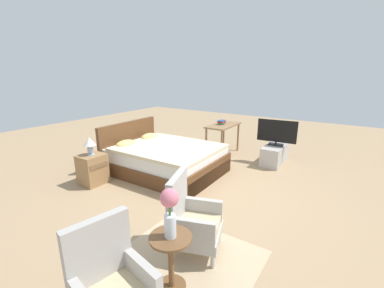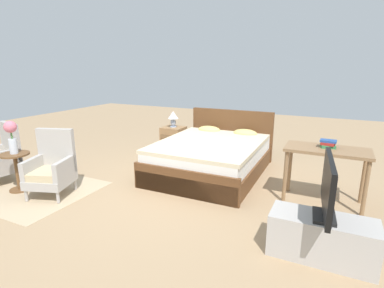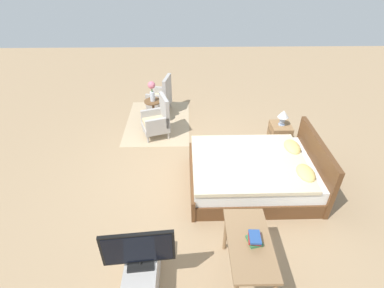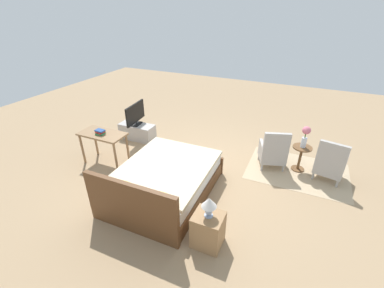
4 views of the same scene
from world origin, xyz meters
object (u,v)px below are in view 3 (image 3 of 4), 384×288
(flower_vase, at_px, (152,89))
(nightstand, at_px, (279,136))
(table_lamp, at_px, (283,116))
(armchair_by_window_right, at_px, (158,120))
(book_stack, at_px, (255,239))
(side_table, at_px, (153,109))
(vanity_desk, at_px, (249,248))
(tv_stand, at_px, (142,275))
(armchair_by_window_left, at_px, (161,97))
(tv_flatscreen, at_px, (138,250))
(bed, at_px, (255,173))

(flower_vase, xyz_separation_m, nightstand, (1.11, 2.71, -0.58))
(flower_vase, xyz_separation_m, table_lamp, (1.11, 2.71, -0.09))
(flower_vase, bearing_deg, nightstand, 67.79)
(armchair_by_window_right, xyz_separation_m, book_stack, (3.50, 1.43, 0.43))
(armchair_by_window_right, relative_size, flower_vase, 1.93)
(side_table, bearing_deg, book_stack, 21.12)
(flower_vase, relative_size, vanity_desk, 0.46)
(nightstand, height_order, vanity_desk, vanity_desk)
(tv_stand, height_order, vanity_desk, vanity_desk)
(armchair_by_window_right, bearing_deg, nightstand, 78.13)
(armchair_by_window_left, relative_size, tv_stand, 0.96)
(armchair_by_window_right, distance_m, table_lamp, 2.65)
(table_lamp, bearing_deg, tv_stand, -39.66)
(nightstand, distance_m, table_lamp, 0.50)
(nightstand, height_order, table_lamp, table_lamp)
(table_lamp, height_order, tv_stand, table_lamp)
(tv_flatscreen, distance_m, vanity_desk, 1.31)
(armchair_by_window_left, distance_m, flower_vase, 0.76)
(armchair_by_window_left, distance_m, nightstand, 3.07)
(side_table, relative_size, vanity_desk, 0.55)
(table_lamp, bearing_deg, tv_flatscreen, -39.63)
(book_stack, bearing_deg, flower_vase, -158.88)
(table_lamp, distance_m, book_stack, 3.17)
(tv_stand, relative_size, vanity_desk, 0.92)
(flower_vase, bearing_deg, vanity_desk, 20.52)
(armchair_by_window_left, height_order, book_stack, armchair_by_window_left)
(tv_flatscreen, height_order, vanity_desk, tv_flatscreen)
(bed, height_order, tv_stand, bed)
(armchair_by_window_right, height_order, side_table, armchair_by_window_right)
(table_lamp, relative_size, tv_stand, 0.34)
(bed, relative_size, armchair_by_window_left, 2.38)
(table_lamp, distance_m, tv_flatscreen, 3.92)
(armchair_by_window_right, relative_size, tv_flatscreen, 1.07)
(flower_vase, distance_m, tv_flatscreen, 4.13)
(nightstand, bearing_deg, side_table, -112.21)
(bed, relative_size, tv_flatscreen, 2.56)
(side_table, relative_size, nightstand, 1.02)
(armchair_by_window_right, xyz_separation_m, vanity_desk, (3.50, 1.38, 0.26))
(armchair_by_window_left, height_order, nightstand, armchair_by_window_left)
(vanity_desk, height_order, book_stack, book_stack)
(bed, relative_size, nightstand, 3.89)
(tv_flatscreen, relative_size, vanity_desk, 0.82)
(armchair_by_window_left, relative_size, vanity_desk, 0.88)
(armchair_by_window_right, relative_size, table_lamp, 2.79)
(table_lamp, relative_size, tv_flatscreen, 0.39)
(armchair_by_window_right, distance_m, nightstand, 2.63)
(armchair_by_window_right, bearing_deg, vanity_desk, 21.53)
(armchair_by_window_right, relative_size, side_table, 1.61)
(side_table, height_order, tv_stand, side_table)
(tv_stand, distance_m, vanity_desk, 1.38)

